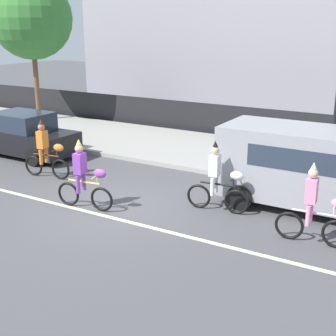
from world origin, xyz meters
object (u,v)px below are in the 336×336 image
(parked_van_grey, at_px, (320,164))
(parked_car_black, at_px, (25,135))
(parade_cyclist_zebra, at_px, (218,181))
(parade_cyclist_orange, at_px, (46,152))
(parade_cyclist_purple, at_px, (84,179))
(parade_cyclist_pink, at_px, (315,209))

(parked_van_grey, height_order, parked_car_black, parked_van_grey)
(parade_cyclist_zebra, bearing_deg, parade_cyclist_orange, -178.10)
(parade_cyclist_purple, height_order, parked_van_grey, parked_van_grey)
(parade_cyclist_purple, distance_m, parked_van_grey, 6.21)
(parade_cyclist_purple, height_order, parade_cyclist_pink, same)
(parade_cyclist_purple, xyz_separation_m, parked_van_grey, (5.40, 3.03, 0.44))
(parade_cyclist_purple, distance_m, parked_car_black, 6.21)
(parade_cyclist_zebra, bearing_deg, parked_car_black, 171.08)
(parade_cyclist_orange, xyz_separation_m, parade_cyclist_pink, (8.63, -0.48, 0.00))
(parade_cyclist_orange, distance_m, parade_cyclist_purple, 3.16)
(parade_cyclist_pink, xyz_separation_m, parked_car_black, (-11.27, 2.03, -0.06))
(parade_cyclist_orange, relative_size, parked_van_grey, 0.38)
(parade_cyclist_pink, relative_size, parked_car_black, 0.47)
(parade_cyclist_purple, relative_size, parked_van_grey, 0.38)
(parked_car_black, bearing_deg, parade_cyclist_pink, -10.22)
(parade_cyclist_orange, xyz_separation_m, parked_car_black, (-2.64, 1.55, -0.06))
(parade_cyclist_zebra, relative_size, parked_car_black, 0.47)
(parade_cyclist_zebra, xyz_separation_m, parked_van_grey, (2.25, 1.38, 0.44))
(parade_cyclist_orange, bearing_deg, parked_car_black, 149.59)
(parade_cyclist_purple, relative_size, parade_cyclist_pink, 1.00)
(parade_cyclist_pink, distance_m, parked_car_black, 11.45)
(parade_cyclist_orange, xyz_separation_m, parade_cyclist_zebra, (5.96, 0.20, 0.00))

